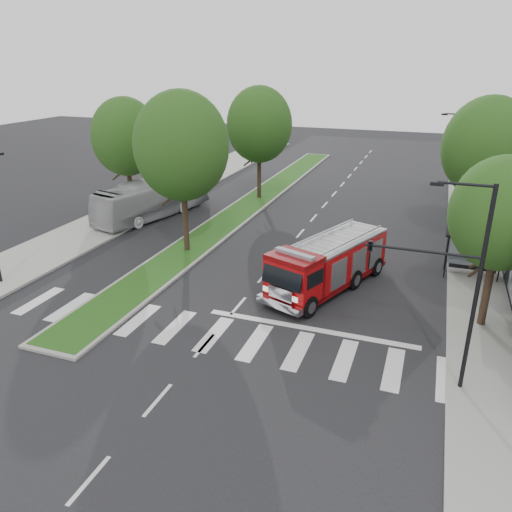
% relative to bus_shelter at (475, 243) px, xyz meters
% --- Properties ---
extents(ground, '(140.00, 140.00, 0.00)m').
position_rel_bus_shelter_xyz_m(ground, '(-11.20, -8.15, -2.04)').
color(ground, black).
rests_on(ground, ground).
extents(sidewalk_right, '(5.00, 80.00, 0.15)m').
position_rel_bus_shelter_xyz_m(sidewalk_right, '(1.30, 1.85, -1.96)').
color(sidewalk_right, gray).
rests_on(sidewalk_right, ground).
extents(sidewalk_left, '(5.00, 80.00, 0.15)m').
position_rel_bus_shelter_xyz_m(sidewalk_left, '(-25.70, 1.85, -1.96)').
color(sidewalk_left, gray).
rests_on(sidewalk_left, ground).
extents(median, '(3.00, 50.00, 0.15)m').
position_rel_bus_shelter_xyz_m(median, '(-17.20, 9.85, -1.96)').
color(median, gray).
rests_on(median, ground).
extents(bus_shelter, '(3.20, 1.60, 2.61)m').
position_rel_bus_shelter_xyz_m(bus_shelter, '(0.00, 0.00, 0.00)').
color(bus_shelter, black).
rests_on(bus_shelter, ground).
extents(tree_right_near, '(4.40, 4.40, 8.05)m').
position_rel_bus_shelter_xyz_m(tree_right_near, '(0.30, -6.15, 3.47)').
color(tree_right_near, black).
rests_on(tree_right_near, ground).
extents(tree_right_mid, '(5.60, 5.60, 9.72)m').
position_rel_bus_shelter_xyz_m(tree_right_mid, '(0.30, 5.85, 4.45)').
color(tree_right_mid, black).
rests_on(tree_right_mid, ground).
extents(tree_right_far, '(5.00, 5.00, 8.73)m').
position_rel_bus_shelter_xyz_m(tree_right_far, '(0.30, 15.85, 3.80)').
color(tree_right_far, black).
rests_on(tree_right_far, ground).
extents(tree_median_near, '(5.80, 5.80, 10.16)m').
position_rel_bus_shelter_xyz_m(tree_median_near, '(-17.20, -2.15, 4.77)').
color(tree_median_near, black).
rests_on(tree_median_near, ground).
extents(tree_median_far, '(5.60, 5.60, 9.72)m').
position_rel_bus_shelter_xyz_m(tree_median_far, '(-17.20, 11.85, 4.45)').
color(tree_median_far, black).
rests_on(tree_median_far, ground).
extents(tree_left_mid, '(5.20, 5.20, 9.16)m').
position_rel_bus_shelter_xyz_m(tree_left_mid, '(-25.20, 3.85, 4.12)').
color(tree_left_mid, black).
rests_on(tree_left_mid, ground).
extents(streetlight_right_near, '(4.08, 0.22, 8.00)m').
position_rel_bus_shelter_xyz_m(streetlight_right_near, '(-1.59, -11.65, 2.63)').
color(streetlight_right_near, black).
rests_on(streetlight_right_near, ground).
extents(streetlight_right_far, '(2.11, 0.20, 8.00)m').
position_rel_bus_shelter_xyz_m(streetlight_right_far, '(-0.85, 11.85, 2.44)').
color(streetlight_right_far, black).
rests_on(streetlight_right_far, ground).
extents(fire_engine, '(5.53, 9.03, 3.01)m').
position_rel_bus_shelter_xyz_m(fire_engine, '(-7.43, -4.48, -0.60)').
color(fire_engine, '#670507').
rests_on(fire_engine, ground).
extents(city_bus, '(5.04, 11.03, 2.99)m').
position_rel_bus_shelter_xyz_m(city_bus, '(-23.20, 3.91, -0.54)').
color(city_bus, '#AEADB2').
rests_on(city_bus, ground).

